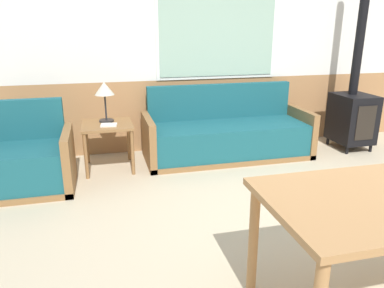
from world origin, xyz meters
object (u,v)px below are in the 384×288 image
armchair (24,164)px  couch (227,136)px  side_table (108,131)px  table_lamp (104,91)px  wood_stove (353,107)px

armchair → couch: bearing=-1.4°
couch → side_table: (-1.47, -0.07, 0.19)m
couch → side_table: size_ratio=3.70×
table_lamp → wood_stove: size_ratio=0.19×
armchair → table_lamp: 1.16m
couch → table_lamp: 1.61m
table_lamp → wood_stove: bearing=-1.7°
couch → table_lamp: (-1.48, 0.03, 0.63)m
armchair → side_table: size_ratio=1.70×
armchair → table_lamp: (0.85, 0.47, 0.63)m
couch → side_table: couch is taller
couch → armchair: bearing=-169.2°
armchair → side_table: bearing=11.3°
side_table → table_lamp: (-0.00, 0.10, 0.44)m
couch → table_lamp: bearing=179.0°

